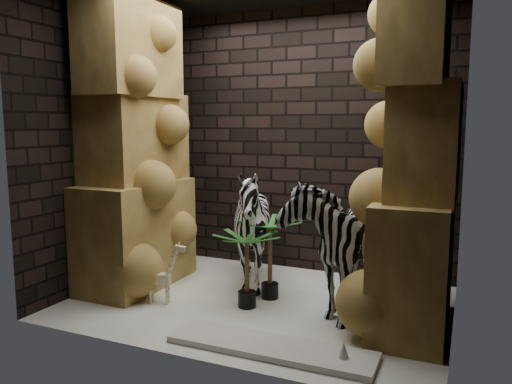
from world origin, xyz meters
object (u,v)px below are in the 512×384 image
at_px(palm_back, 247,270).
at_px(giraffe_toy, 159,272).
at_px(surfboard, 270,347).
at_px(zebra_left, 252,235).
at_px(zebra_right, 338,230).
at_px(palm_front, 270,258).

bearing_deg(palm_back, giraffe_toy, -163.12).
xyz_separation_m(giraffe_toy, surfboard, (1.35, -0.50, -0.29)).
height_order(zebra_left, surfboard, zebra_left).
distance_m(zebra_right, zebra_left, 0.96).
bearing_deg(palm_front, zebra_left, 146.13).
xyz_separation_m(zebra_left, palm_back, (0.17, -0.49, -0.22)).
xyz_separation_m(palm_front, palm_back, (-0.11, -0.31, -0.04)).
distance_m(zebra_left, surfboard, 1.53).
height_order(giraffe_toy, palm_back, palm_back).
xyz_separation_m(palm_front, surfboard, (0.43, -1.06, -0.38)).
relative_size(zebra_right, palm_front, 1.82).
bearing_deg(zebra_right, palm_back, -153.48).
bearing_deg(giraffe_toy, zebra_left, 33.20).
relative_size(palm_front, surfboard, 0.51).
height_order(zebra_left, palm_back, zebra_left).
distance_m(zebra_right, giraffe_toy, 1.74).
relative_size(giraffe_toy, palm_back, 0.86).
bearing_deg(surfboard, palm_front, 112.01).
height_order(giraffe_toy, palm_front, palm_front).
bearing_deg(zebra_left, palm_back, -50.48).
bearing_deg(palm_front, zebra_right, 3.21).
relative_size(zebra_right, giraffe_toy, 2.37).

